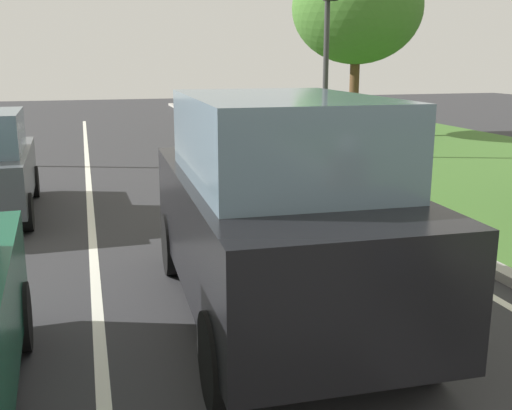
% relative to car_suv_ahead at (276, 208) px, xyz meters
% --- Properties ---
extents(ground_plane, '(60.00, 60.00, 0.00)m').
position_rel_car_suv_ahead_xyz_m(ground_plane, '(-1.08, 5.41, -1.17)').
color(ground_plane, '#2D2D30').
extents(lane_line_center, '(0.12, 32.00, 0.01)m').
position_rel_car_suv_ahead_xyz_m(lane_line_center, '(-1.78, 5.41, -1.16)').
color(lane_line_center, silver).
rests_on(lane_line_center, ground).
extents(lane_line_right_edge, '(0.12, 32.00, 0.01)m').
position_rel_car_suv_ahead_xyz_m(lane_line_right_edge, '(2.52, 5.41, -1.16)').
color(lane_line_right_edge, silver).
rests_on(lane_line_right_edge, ground).
extents(curb_right, '(0.24, 48.00, 0.12)m').
position_rel_car_suv_ahead_xyz_m(curb_right, '(3.02, 5.41, -1.11)').
color(curb_right, '#9E9B93').
rests_on(curb_right, ground).
extents(car_suv_ahead, '(2.08, 4.55, 2.28)m').
position_rel_car_suv_ahead_xyz_m(car_suv_ahead, '(0.00, 0.00, 0.00)').
color(car_suv_ahead, black).
rests_on(car_suv_ahead, ground).
extents(traffic_light_near_right, '(0.32, 0.50, 5.09)m').
position_rel_car_suv_ahead_xyz_m(traffic_light_near_right, '(4.34, 9.34, 2.30)').
color(traffic_light_near_right, '#2D2D2D').
rests_on(traffic_light_near_right, ground).
extents(tree_roadside_far, '(4.27, 4.27, 6.04)m').
position_rel_car_suv_ahead_xyz_m(tree_roadside_far, '(7.05, 13.54, 3.05)').
color(tree_roadside_far, '#4C331E').
rests_on(tree_roadside_far, ground).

